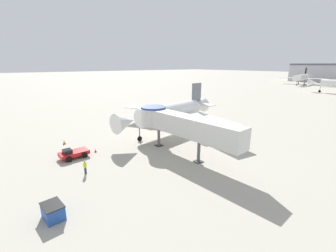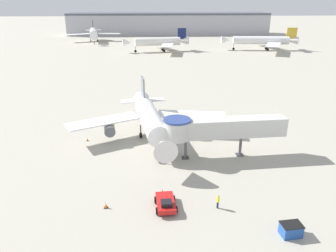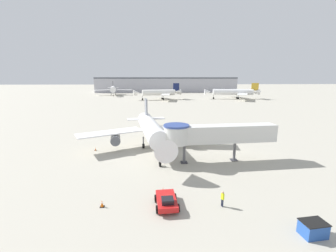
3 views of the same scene
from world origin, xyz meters
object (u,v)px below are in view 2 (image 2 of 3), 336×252
jet_bridge (216,128)px  traffic_cone_apron_front (106,205)px  main_airplane (150,119)px  traffic_cone_port_wing (87,139)px  traffic_cone_near_nose (163,191)px  pushback_tug_red (166,203)px  ground_crew_marshaller (218,201)px  background_jet_black_tail (93,33)px  background_jet_gold_tail (263,40)px  service_container_blue (291,230)px  background_jet_navy_tail (159,42)px

jet_bridge → traffic_cone_apron_front: 20.20m
main_airplane → traffic_cone_apron_front: bearing=-114.2°
jet_bridge → main_airplane: bearing=141.7°
traffic_cone_port_wing → traffic_cone_near_nose: (12.42, -16.58, -0.00)m
pushback_tug_red → main_airplane: bearing=91.6°
main_airplane → ground_crew_marshaller: size_ratio=15.71×
ground_crew_marshaller → pushback_tug_red: bearing=-116.4°
traffic_cone_near_nose → background_jet_black_tail: bearing=102.3°
background_jet_gold_tail → background_jet_black_tail: bearing=-107.1°
service_container_blue → ground_crew_marshaller: size_ratio=1.30×
pushback_tug_red → service_container_blue: bearing=-26.2°
service_container_blue → background_jet_black_tail: size_ratio=0.08×
traffic_cone_port_wing → background_jet_navy_tail: bearing=81.7°
ground_crew_marshaller → background_jet_gold_tail: 128.45m
pushback_tug_red → background_jet_gold_tail: 130.39m
background_jet_navy_tail → main_airplane: bearing=-12.7°
pushback_tug_red → traffic_cone_apron_front: bearing=173.0°
jet_bridge → service_container_blue: 19.30m
main_airplane → ground_crew_marshaller: 21.75m
main_airplane → traffic_cone_port_wing: size_ratio=46.33×
jet_bridge → service_container_blue: jet_bridge is taller
jet_bridge → service_container_blue: bearing=-80.1°
main_airplane → background_jet_black_tail: background_jet_black_tail is taller
service_container_blue → traffic_cone_near_nose: 15.58m
main_airplane → background_jet_gold_tail: background_jet_gold_tail is taller
traffic_cone_near_nose → ground_crew_marshaller: (6.32, -3.59, 0.75)m
pushback_tug_red → background_jet_navy_tail: (1.75, 118.43, 3.74)m
main_airplane → service_container_blue: (14.58, -25.05, -3.20)m
pushback_tug_red → traffic_cone_port_wing: 23.61m
traffic_cone_apron_front → ground_crew_marshaller: ground_crew_marshaller is taller
main_airplane → traffic_cone_near_nose: size_ratio=46.76×
traffic_cone_port_wing → background_jet_gold_tail: size_ratio=0.02×
traffic_cone_port_wing → background_jet_navy_tail: size_ratio=0.02×
background_jet_gold_tail → traffic_cone_near_nose: bearing=-17.8°
background_jet_navy_tail → jet_bridge: bearing=-7.1°
main_airplane → background_jet_black_tail: 138.45m
main_airplane → traffic_cone_port_wing: (-10.84, 0.11, -3.61)m
traffic_cone_apron_front → background_jet_black_tail: (-26.32, 154.21, 4.37)m
traffic_cone_port_wing → jet_bridge: bearing=-18.3°
traffic_cone_near_nose → background_jet_navy_tail: 115.20m
traffic_cone_apron_front → ground_crew_marshaller: 13.10m
traffic_cone_port_wing → background_jet_navy_tail: background_jet_navy_tail is taller
traffic_cone_port_wing → traffic_cone_near_nose: size_ratio=1.01×
ground_crew_marshaller → background_jet_navy_tail: (-4.30, 118.70, 3.41)m
background_jet_navy_tail → traffic_cone_apron_front: bearing=-14.8°
main_airplane → background_jet_navy_tail: bearing=78.6°
main_airplane → background_jet_gold_tail: bearing=53.6°
jet_bridge → pushback_tug_red: bearing=-126.1°
jet_bridge → service_container_blue: size_ratio=8.02×
traffic_cone_near_nose → background_jet_black_tail: background_jet_black_tail is taller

